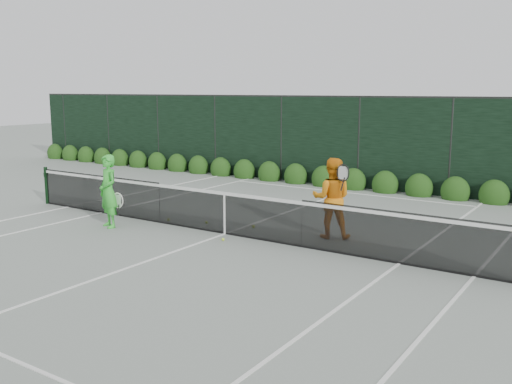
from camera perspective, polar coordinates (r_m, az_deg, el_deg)
The scene contains 8 objects.
ground at distance 13.11m, azimuth -3.13°, elevation -4.22°, with size 80.00×80.00×0.00m, color gray.
tennis_net at distance 13.00m, azimuth -3.24°, elevation -1.93°, with size 12.90×0.10×1.07m.
player_woman at distance 14.02m, azimuth -14.55°, elevation 0.07°, with size 0.74×0.61×1.75m.
player_man at distance 12.70m, azimuth 7.58°, elevation -0.61°, with size 1.07×0.97×1.80m.
court_lines at distance 13.11m, azimuth -3.13°, elevation -4.19°, with size 11.03×23.83×0.01m.
windscreen_fence at distance 10.79m, azimuth -11.82°, elevation 0.66°, with size 32.00×21.07×3.06m.
hedge_row at distance 19.16m, azimuth 9.71°, elevation 0.98°, with size 31.66×0.65×0.94m.
tennis_balls at distance 13.68m, azimuth -4.42°, elevation -3.47°, with size 2.37×1.42×0.07m.
Camera 1 is at (7.59, -10.18, 3.27)m, focal length 40.00 mm.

